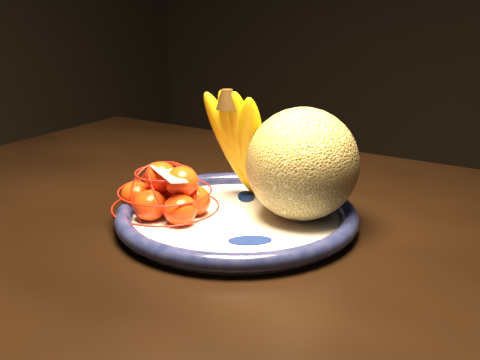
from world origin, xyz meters
The scene contains 6 objects.
dining_table centered at (-0.10, -0.08, 0.71)m, with size 1.63×1.03×0.79m.
fruit_bowl centered at (-0.18, -0.11, 0.81)m, with size 0.37×0.37×0.03m.
cantaloupe centered at (-0.09, -0.07, 0.89)m, with size 0.17×0.17×0.17m, color olive.
banana_bunch centered at (-0.21, -0.04, 0.91)m, with size 0.13×0.13×0.20m.
mandarin_bag centered at (-0.27, -0.15, 0.84)m, with size 0.21×0.21×0.10m.
price_tag centered at (-0.26, -0.17, 0.88)m, with size 0.07×0.03×0.00m, color white.
Camera 1 is at (0.24, -0.85, 1.14)m, focal length 45.00 mm.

